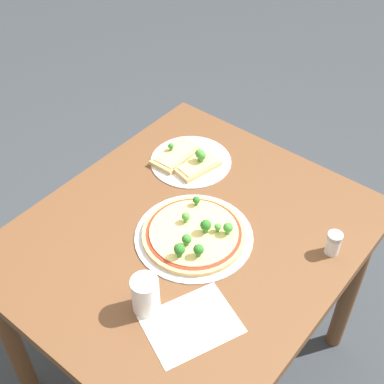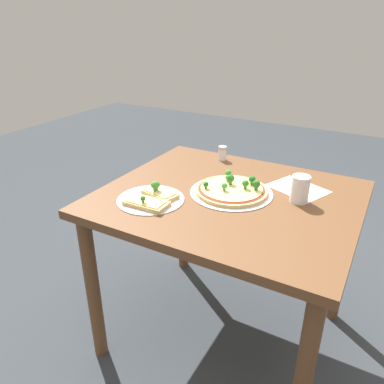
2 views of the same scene
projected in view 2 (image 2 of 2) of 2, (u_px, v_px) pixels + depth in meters
The scene contains 7 objects.
ground_plane at pixel (223, 332), 1.88m from camera, with size 8.00×8.00×0.00m, color #33383D.
dining_table at pixel (228, 218), 1.60m from camera, with size 1.03×0.89×0.77m.
pizza_tray_whole at pixel (232, 190), 1.56m from camera, with size 0.35×0.35×0.07m.
pizza_tray_slice at pixel (152, 198), 1.49m from camera, with size 0.27×0.27×0.07m.
drinking_cup at pixel (300, 189), 1.47m from camera, with size 0.07×0.07×0.11m, color white.
condiment_shaker at pixel (222, 153), 1.90m from camera, with size 0.04×0.04×0.07m.
paper_menu at pixel (298, 188), 1.60m from camera, with size 0.23×0.17×0.00m, color silver.
Camera 2 is at (0.55, -1.29, 1.45)m, focal length 35.00 mm.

